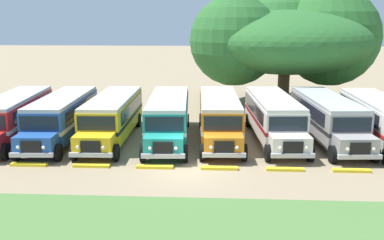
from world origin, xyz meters
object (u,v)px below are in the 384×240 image
parked_bus_slot_0 (14,115)px  parked_bus_slot_5 (273,116)px  parked_bus_slot_3 (168,116)px  broad_shade_tree (288,39)px  parked_bus_slot_6 (327,116)px  parked_bus_slot_2 (113,115)px  parked_bus_slot_4 (219,115)px  parked_bus_slot_7 (379,118)px  parked_bus_slot_1 (62,115)px

parked_bus_slot_0 → parked_bus_slot_5: (17.40, 0.76, 0.00)m
parked_bus_slot_3 → broad_shade_tree: size_ratio=0.62×
parked_bus_slot_3 → parked_bus_slot_6: bearing=89.2°
parked_bus_slot_0 → parked_bus_slot_2: same height
parked_bus_slot_3 → broad_shade_tree: bearing=140.5°
parked_bus_slot_4 → parked_bus_slot_3: bearing=-86.4°
parked_bus_slot_2 → parked_bus_slot_6: (14.28, 0.47, 0.00)m
parked_bus_slot_3 → broad_shade_tree: broad_shade_tree is taller
parked_bus_slot_6 → parked_bus_slot_4: bearing=-93.6°
parked_bus_slot_0 → parked_bus_slot_3: 10.42m
parked_bus_slot_5 → parked_bus_slot_7: (6.75, -0.44, 0.00)m
parked_bus_slot_3 → parked_bus_slot_6: size_ratio=1.00×
parked_bus_slot_1 → parked_bus_slot_2: (3.36, 0.19, 0.00)m
parked_bus_slot_3 → parked_bus_slot_6: (10.52, 0.44, 0.00)m
parked_bus_slot_1 → broad_shade_tree: size_ratio=0.62×
parked_bus_slot_4 → parked_bus_slot_6: same height
parked_bus_slot_2 → parked_bus_slot_7: bearing=89.1°
parked_bus_slot_1 → parked_bus_slot_4: size_ratio=1.00×
parked_bus_slot_4 → parked_bus_slot_6: size_ratio=0.99×
parked_bus_slot_3 → parked_bus_slot_7: same height
parked_bus_slot_3 → parked_bus_slot_5: (6.98, 0.46, 0.00)m
parked_bus_slot_2 → parked_bus_slot_4: same height
parked_bus_slot_2 → broad_shade_tree: (13.46, 13.20, 4.48)m
parked_bus_slot_5 → parked_bus_slot_6: size_ratio=1.00×
parked_bus_slot_3 → broad_shade_tree: 16.96m
parked_bus_slot_3 → parked_bus_slot_7: 13.74m
parked_bus_slot_6 → broad_shade_tree: (-0.82, 12.73, 4.48)m
parked_bus_slot_2 → parked_bus_slot_7: (17.50, 0.04, 0.00)m
parked_bus_slot_4 → parked_bus_slot_7: 10.35m
parked_bus_slot_4 → broad_shade_tree: broad_shade_tree is taller
broad_shade_tree → parked_bus_slot_6: bearing=-86.3°
parked_bus_slot_7 → parked_bus_slot_5: bearing=-94.1°
parked_bus_slot_4 → broad_shade_tree: (6.31, 12.82, 4.48)m
parked_bus_slot_1 → parked_bus_slot_0: bearing=-90.8°
parked_bus_slot_1 → parked_bus_slot_6: size_ratio=0.99×
parked_bus_slot_5 → parked_bus_slot_6: (3.53, -0.02, 0.00)m
parked_bus_slot_1 → parked_bus_slot_5: bearing=90.6°
parked_bus_slot_5 → parked_bus_slot_6: bearing=85.9°
parked_bus_slot_1 → parked_bus_slot_5: (14.10, 0.68, 0.00)m
parked_bus_slot_2 → parked_bus_slot_4: bearing=92.0°
parked_bus_slot_2 → parked_bus_slot_5: same height
parked_bus_slot_6 → parked_bus_slot_2: bearing=-92.5°
parked_bus_slot_7 → parked_bus_slot_0: bearing=-89.6°
parked_bus_slot_2 → parked_bus_slot_7: size_ratio=1.00×
parked_bus_slot_1 → parked_bus_slot_6: same height
parked_bus_slot_2 → parked_bus_slot_5: size_ratio=0.99×
parked_bus_slot_0 → parked_bus_slot_6: size_ratio=1.00×
parked_bus_slot_3 → parked_bus_slot_4: 3.41m
parked_bus_slot_6 → parked_bus_slot_7: size_ratio=1.01×
parked_bus_slot_2 → parked_bus_slot_6: 14.28m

